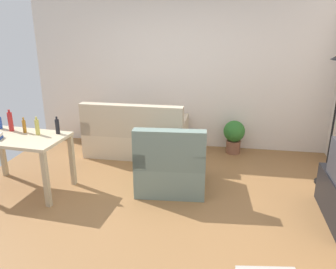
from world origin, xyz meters
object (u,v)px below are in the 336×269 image
(bottle_amber, at_px, (24,126))
(bottle_squat, at_px, (37,127))
(desk, at_px, (19,144))
(bottle_red, at_px, (10,121))
(bottle_dark, at_px, (57,126))
(couch, at_px, (136,136))
(armchair, at_px, (171,166))
(potted_plant, at_px, (234,135))

(bottle_amber, bearing_deg, bottle_squat, -13.46)
(desk, xyz_separation_m, bottle_red, (-0.21, 0.20, 0.24))
(desk, height_order, bottle_squat, bottle_squat)
(bottle_red, bearing_deg, desk, -42.32)
(desk, distance_m, bottle_dark, 0.54)
(couch, xyz_separation_m, bottle_dark, (-0.70, -1.33, 0.55))
(couch, bearing_deg, bottle_squat, 56.43)
(bottle_amber, distance_m, bottle_squat, 0.22)
(armchair, xyz_separation_m, bottle_squat, (-1.72, -0.27, 0.54))
(potted_plant, xyz_separation_m, bottle_dark, (-2.32, -1.64, 0.53))
(couch, distance_m, potted_plant, 1.66)
(bottle_red, bearing_deg, bottle_amber, -9.03)
(armchair, bearing_deg, bottle_red, 0.40)
(armchair, xyz_separation_m, bottle_red, (-2.15, -0.19, 0.57))
(bottle_squat, bearing_deg, potted_plant, 33.92)
(potted_plant, bearing_deg, bottle_dark, -144.82)
(couch, relative_size, bottle_dark, 7.13)
(bottle_amber, relative_size, bottle_squat, 0.86)
(desk, distance_m, bottle_amber, 0.26)
(desk, height_order, armchair, armchair)
(armchair, height_order, bottle_amber, bottle_amber)
(couch, distance_m, bottle_dark, 1.60)
(desk, height_order, bottle_amber, bottle_amber)
(couch, distance_m, desk, 1.94)
(bottle_dark, bearing_deg, bottle_amber, -175.95)
(bottle_red, xyz_separation_m, bottle_squat, (0.43, -0.09, -0.03))
(potted_plant, relative_size, armchair, 0.59)
(desk, xyz_separation_m, bottle_dark, (0.46, 0.19, 0.21))
(desk, xyz_separation_m, armchair, (1.94, 0.38, -0.33))
(couch, bearing_deg, bottle_dark, 62.22)
(bottle_amber, bearing_deg, bottle_red, 170.97)
(couch, relative_size, bottle_amber, 7.96)
(potted_plant, bearing_deg, armchair, -120.16)
(couch, height_order, bottle_squat, bottle_squat)
(bottle_amber, height_order, bottle_squat, bottle_squat)
(potted_plant, bearing_deg, bottle_red, -151.37)
(potted_plant, height_order, bottle_dark, bottle_dark)
(armchair, bearing_deg, bottle_amber, 1.96)
(bottle_squat, xyz_separation_m, bottle_dark, (0.24, 0.08, -0.00))
(desk, relative_size, bottle_amber, 6.01)
(bottle_dark, bearing_deg, bottle_squat, -160.45)
(bottle_red, bearing_deg, armchair, 4.95)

